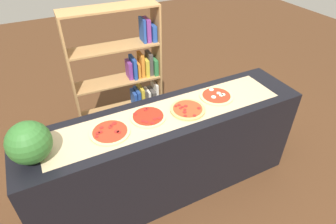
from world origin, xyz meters
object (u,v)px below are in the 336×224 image
pizza_pepperoni_0 (110,132)px  bookshelf (129,80)px  pizza_pepperoni_1 (148,117)px  pizza_mozzarella_3 (216,96)px  watermelon (29,143)px  pizza_pepperoni_2 (188,109)px

pizza_pepperoni_0 → bookshelf: 1.10m
pizza_pepperoni_1 → pizza_mozzarella_3: size_ratio=0.97×
pizza_pepperoni_0 → pizza_pepperoni_1: same height
pizza_pepperoni_0 → watermelon: bearing=-177.5°
pizza_pepperoni_0 → pizza_mozzarella_3: size_ratio=1.02×
watermelon → pizza_pepperoni_1: bearing=4.4°
pizza_mozzarella_3 → bookshelf: bookshelf is taller
pizza_pepperoni_1 → pizza_mozzarella_3: (0.67, 0.01, -0.00)m
pizza_mozzarella_3 → watermelon: watermelon is taller
pizza_mozzarella_3 → pizza_pepperoni_0: bearing=-177.2°
watermelon → bookshelf: bearing=43.8°
pizza_pepperoni_0 → pizza_pepperoni_1: (0.33, 0.04, -0.00)m
bookshelf → pizza_pepperoni_2: bearing=-80.0°
pizza_pepperoni_2 → bookshelf: 1.01m
pizza_pepperoni_0 → pizza_pepperoni_1: 0.34m
pizza_pepperoni_0 → watermelon: watermelon is taller
pizza_pepperoni_1 → bookshelf: bearing=80.2°
pizza_mozzarella_3 → watermelon: 1.55m
bookshelf → pizza_pepperoni_1: bearing=-99.8°
pizza_pepperoni_2 → bookshelf: bookshelf is taller
pizza_pepperoni_2 → bookshelf: size_ratio=0.19×
pizza_pepperoni_2 → watermelon: (-1.20, -0.01, 0.13)m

